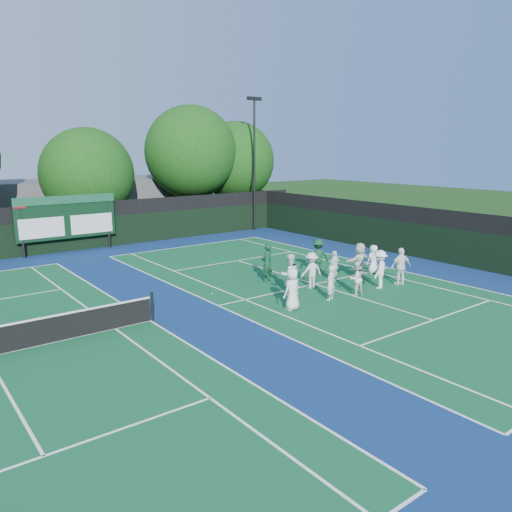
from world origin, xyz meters
TOP-DOWN VIEW (x-y plane):
  - ground at (0.00, 0.00)m, footprint 120.00×120.00m
  - court_apron at (-6.00, 1.00)m, footprint 34.00×32.00m
  - near_court at (0.00, 1.00)m, footprint 11.05×23.85m
  - back_fence at (-6.00, 16.00)m, footprint 34.00×0.08m
  - divider_fence_right at (9.00, 1.00)m, footprint 0.08×32.00m
  - scoreboard at (-7.01, 15.59)m, footprint 6.00×0.21m
  - clubhouse at (-2.00, 24.00)m, footprint 18.00×6.00m
  - light_pole_right at (7.50, 15.70)m, footprint 1.20×0.30m
  - tree_c at (-4.05, 19.58)m, footprint 6.42×6.42m
  - tree_d at (4.25, 19.58)m, footprint 7.25×7.25m
  - tree_e at (8.51, 19.58)m, footprint 6.56×6.56m
  - tennis_ball_0 at (-0.43, 0.73)m, footprint 0.07×0.07m
  - tennis_ball_1 at (2.43, 1.92)m, footprint 0.07×0.07m
  - tennis_ball_2 at (2.37, 0.82)m, footprint 0.07×0.07m
  - tennis_ball_3 at (-4.80, 2.54)m, footprint 0.07×0.07m
  - tennis_ball_4 at (0.36, 4.72)m, footprint 0.07×0.07m
  - tennis_ball_5 at (2.85, 0.60)m, footprint 0.07×0.07m
  - player_front_0 at (-3.39, -1.22)m, footprint 0.92×0.68m
  - player_front_1 at (-1.23, -1.20)m, footprint 0.64×0.55m
  - player_front_2 at (0.20, -1.35)m, footprint 0.79×0.65m
  - player_front_3 at (1.90, -1.26)m, footprint 1.33×1.08m
  - player_front_4 at (3.16, -1.50)m, footprint 1.13×0.73m
  - player_back_0 at (-2.09, 0.44)m, footprint 1.04×0.89m
  - player_back_1 at (-0.59, 0.65)m, footprint 1.17×0.78m
  - player_back_2 at (1.08, 0.80)m, footprint 0.95×0.53m
  - player_back_3 at (2.44, 0.42)m, footprint 1.74×0.73m
  - player_back_4 at (3.88, 0.74)m, footprint 0.78×0.56m
  - coach_left at (-1.53, 2.74)m, footprint 0.77×0.58m
  - coach_right at (1.57, 2.44)m, footprint 1.34×1.08m

SIDE VIEW (x-z plane):
  - ground at x=0.00m, z-range 0.00..0.00m
  - court_apron at x=-6.00m, z-range 0.00..0.01m
  - near_court at x=0.00m, z-range 0.01..0.01m
  - tennis_ball_0 at x=-0.43m, z-range 0.00..0.07m
  - tennis_ball_1 at x=2.43m, z-range 0.00..0.07m
  - tennis_ball_2 at x=2.37m, z-range 0.00..0.07m
  - tennis_ball_3 at x=-4.80m, z-range 0.00..0.07m
  - tennis_ball_4 at x=0.36m, z-range 0.00..0.07m
  - tennis_ball_5 at x=2.85m, z-range 0.00..0.07m
  - player_back_4 at x=3.88m, z-range 0.00..1.50m
  - player_front_1 at x=-1.23m, z-range 0.00..1.50m
  - player_front_2 at x=0.20m, z-range 0.00..1.51m
  - player_back_2 at x=1.08m, z-range 0.00..1.53m
  - player_back_1 at x=-0.59m, z-range 0.00..1.69m
  - player_front_0 at x=-3.39m, z-range 0.00..1.71m
  - player_front_3 at x=1.90m, z-range 0.00..1.79m
  - player_front_4 at x=3.16m, z-range 0.00..1.79m
  - coach_right at x=1.57m, z-range 0.00..1.81m
  - player_back_3 at x=2.44m, z-range 0.00..1.83m
  - player_back_0 at x=-2.09m, z-range 0.00..1.84m
  - coach_left at x=-1.53m, z-range 0.00..1.89m
  - back_fence at x=-6.00m, z-range -0.14..2.86m
  - divider_fence_right at x=9.00m, z-range -0.14..2.86m
  - clubhouse at x=-2.00m, z-range 0.00..4.00m
  - scoreboard at x=-7.01m, z-range 0.42..3.97m
  - tree_c at x=-4.05m, z-range 0.51..8.29m
  - tree_e at x=8.51m, z-range 0.84..9.42m
  - tree_d at x=4.25m, z-range 1.02..10.69m
  - light_pole_right at x=7.50m, z-range 1.24..11.36m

